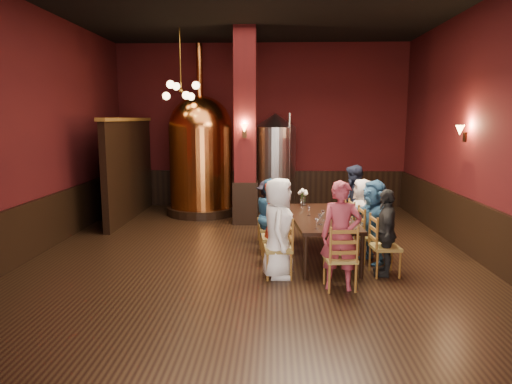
{
  "coord_description": "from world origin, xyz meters",
  "views": [
    {
      "loc": [
        0.37,
        -7.84,
        2.46
      ],
      "look_at": [
        0.05,
        0.2,
        1.16
      ],
      "focal_mm": 32.0,
      "sensor_mm": 36.0,
      "label": 1
    }
  ],
  "objects_px": {
    "person_0": "(278,228)",
    "copper_kettle": "(201,154)",
    "person_1": "(274,223)",
    "dining_table": "(320,219)",
    "steel_vessel": "(275,163)",
    "rose_vase": "(303,194)",
    "person_2": "(271,216)"
  },
  "relations": [
    {
      "from": "person_0",
      "to": "person_1",
      "type": "bearing_deg",
      "value": 7.74
    },
    {
      "from": "person_2",
      "to": "steel_vessel",
      "type": "xyz_separation_m",
      "value": [
        0.08,
        3.86,
        0.61
      ]
    },
    {
      "from": "person_1",
      "to": "steel_vessel",
      "type": "relative_size",
      "value": 0.54
    },
    {
      "from": "person_2",
      "to": "steel_vessel",
      "type": "distance_m",
      "value": 3.91
    },
    {
      "from": "person_0",
      "to": "rose_vase",
      "type": "xyz_separation_m",
      "value": [
        0.51,
        2.05,
        0.19
      ]
    },
    {
      "from": "steel_vessel",
      "to": "rose_vase",
      "type": "distance_m",
      "value": 3.19
    },
    {
      "from": "person_0",
      "to": "steel_vessel",
      "type": "height_order",
      "value": "steel_vessel"
    },
    {
      "from": "copper_kettle",
      "to": "steel_vessel",
      "type": "distance_m",
      "value": 1.97
    },
    {
      "from": "person_0",
      "to": "rose_vase",
      "type": "bearing_deg",
      "value": -11.45
    },
    {
      "from": "dining_table",
      "to": "person_1",
      "type": "bearing_deg",
      "value": -158.78
    },
    {
      "from": "person_2",
      "to": "rose_vase",
      "type": "xyz_separation_m",
      "value": [
        0.63,
        0.73,
        0.28
      ]
    },
    {
      "from": "dining_table",
      "to": "person_1",
      "type": "distance_m",
      "value": 0.91
    },
    {
      "from": "person_0",
      "to": "copper_kettle",
      "type": "distance_m",
      "value": 5.2
    },
    {
      "from": "dining_table",
      "to": "copper_kettle",
      "type": "distance_m",
      "value": 4.65
    },
    {
      "from": "person_0",
      "to": "steel_vessel",
      "type": "relative_size",
      "value": 0.6
    },
    {
      "from": "dining_table",
      "to": "steel_vessel",
      "type": "xyz_separation_m",
      "value": [
        -0.8,
        4.11,
        0.61
      ]
    },
    {
      "from": "person_1",
      "to": "copper_kettle",
      "type": "xyz_separation_m",
      "value": [
        -1.89,
        4.09,
        0.86
      ]
    },
    {
      "from": "copper_kettle",
      "to": "rose_vase",
      "type": "xyz_separation_m",
      "value": [
        2.46,
        -2.7,
        -0.59
      ]
    },
    {
      "from": "steel_vessel",
      "to": "dining_table",
      "type": "bearing_deg",
      "value": -79.03
    },
    {
      "from": "dining_table",
      "to": "steel_vessel",
      "type": "bearing_deg",
      "value": 95.75
    },
    {
      "from": "steel_vessel",
      "to": "person_2",
      "type": "bearing_deg",
      "value": -91.19
    },
    {
      "from": "dining_table",
      "to": "rose_vase",
      "type": "relative_size",
      "value": 7.27
    },
    {
      "from": "copper_kettle",
      "to": "dining_table",
      "type": "bearing_deg",
      "value": -53.71
    },
    {
      "from": "person_0",
      "to": "copper_kettle",
      "type": "relative_size",
      "value": 0.36
    },
    {
      "from": "rose_vase",
      "to": "person_0",
      "type": "bearing_deg",
      "value": -103.98
    },
    {
      "from": "person_1",
      "to": "rose_vase",
      "type": "height_order",
      "value": "person_1"
    },
    {
      "from": "person_1",
      "to": "dining_table",
      "type": "bearing_deg",
      "value": -47.35
    },
    {
      "from": "dining_table",
      "to": "steel_vessel",
      "type": "relative_size",
      "value": 0.95
    },
    {
      "from": "person_1",
      "to": "rose_vase",
      "type": "distance_m",
      "value": 1.52
    },
    {
      "from": "person_0",
      "to": "person_1",
      "type": "height_order",
      "value": "person_0"
    },
    {
      "from": "copper_kettle",
      "to": "rose_vase",
      "type": "distance_m",
      "value": 3.7
    },
    {
      "from": "copper_kettle",
      "to": "rose_vase",
      "type": "height_order",
      "value": "copper_kettle"
    }
  ]
}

